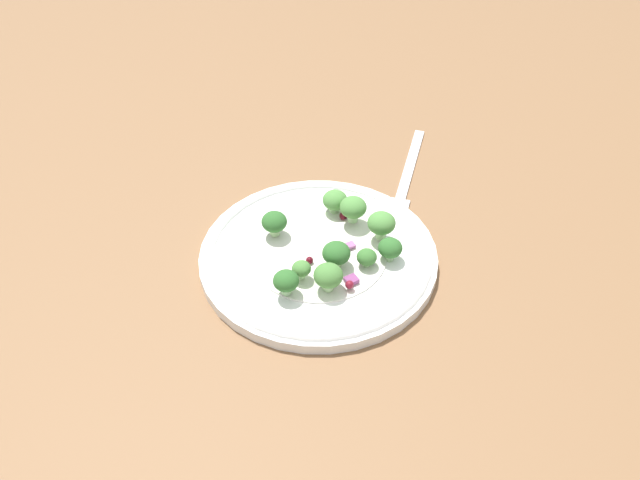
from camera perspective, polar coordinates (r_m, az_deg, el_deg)
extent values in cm
cube|color=brown|center=(70.60, 1.73, -3.08)|extent=(180.00, 180.00, 2.00)
cylinder|color=white|center=(70.57, 0.00, -1.26)|extent=(25.06, 25.06, 1.20)
torus|color=white|center=(70.15, 0.00, -0.91)|extent=(24.06, 24.06, 1.00)
cylinder|color=white|center=(70.09, 0.00, -0.85)|extent=(14.54, 14.54, 0.20)
cylinder|color=#ADD18E|center=(71.48, -3.84, 0.90)|extent=(1.03, 1.03, 1.03)
ellipsoid|color=#2D6028|center=(70.68, -3.88, 1.65)|extent=(2.74, 2.74, 2.05)
cylinder|color=#8EB77A|center=(72.57, 2.83, 2.02)|extent=(1.10, 1.10, 1.10)
ellipsoid|color=#4C843D|center=(71.73, 2.87, 2.82)|extent=(2.93, 2.93, 2.20)
cylinder|color=#8EB77A|center=(68.29, 3.99, -2.03)|extent=(0.78, 0.78, 0.78)
ellipsoid|color=#386B2D|center=(67.64, 4.03, -1.47)|extent=(2.08, 2.08, 1.56)
cylinder|color=#9EC684|center=(70.94, 5.23, 0.64)|extent=(1.12, 1.12, 1.12)
ellipsoid|color=#4C843D|center=(70.06, 5.30, 1.46)|extent=(2.99, 2.99, 2.24)
cylinder|color=#9EC684|center=(74.51, 1.28, 2.70)|extent=(1.04, 1.04, 1.04)
ellipsoid|color=#4C843D|center=(73.71, 1.30, 3.45)|extent=(2.78, 2.78, 2.09)
cylinder|color=#ADD18E|center=(65.53, 0.71, -3.86)|extent=(1.09, 1.09, 1.09)
ellipsoid|color=#477A38|center=(64.59, 0.72, -3.06)|extent=(2.91, 2.91, 2.19)
cylinder|color=#9EC684|center=(66.51, -1.59, -2.99)|extent=(0.72, 0.72, 0.72)
ellipsoid|color=#477A38|center=(65.89, -1.60, -2.46)|extent=(1.93, 1.93, 1.45)
cylinder|color=#ADD18E|center=(68.10, 1.11, -1.82)|extent=(1.08, 1.08, 1.08)
ellipsoid|color=#2D6028|center=(67.20, 1.13, -1.02)|extent=(2.89, 2.89, 2.17)
cylinder|color=#8EB77A|center=(65.08, -2.90, -4.21)|extent=(0.96, 0.96, 0.96)
ellipsoid|color=#2D6028|center=(64.26, -2.94, -3.50)|extent=(2.55, 2.55, 1.92)
cylinder|color=#8EB77A|center=(69.24, 5.98, -1.36)|extent=(0.94, 0.94, 0.94)
ellipsoid|color=#2D6028|center=(68.47, 6.04, -0.67)|extent=(2.52, 2.52, 1.89)
sphere|color=#4C0A14|center=(73.49, 2.01, 2.09)|extent=(0.91, 0.91, 0.91)
sphere|color=maroon|center=(65.45, 2.54, -3.85)|extent=(0.86, 0.86, 0.86)
sphere|color=#4C0A14|center=(68.26, -0.90, -1.75)|extent=(0.77, 0.77, 0.77)
cube|color=#A35B93|center=(68.35, 3.90, -1.62)|extent=(1.15, 1.00, 0.48)
cube|color=#A35B93|center=(69.98, 2.69, -0.55)|extent=(1.44, 1.35, 0.35)
cube|color=#843D75|center=(66.38, 2.71, -3.44)|extent=(1.63, 1.58, 0.48)
cube|color=silver|center=(84.81, 7.78, 6.60)|extent=(14.87, 4.65, 0.50)
cube|color=silver|center=(77.44, 6.66, 2.74)|extent=(4.06, 3.17, 0.50)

